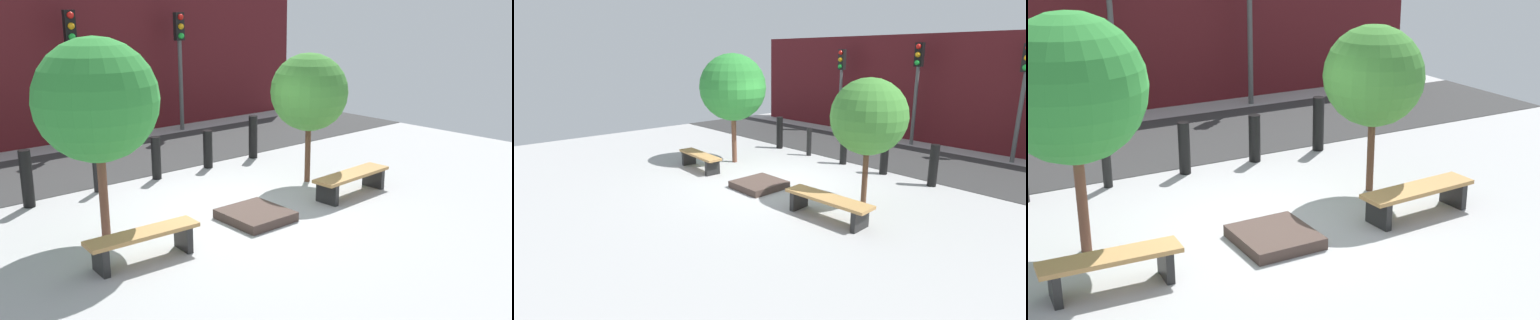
# 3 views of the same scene
# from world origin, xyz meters

# --- Properties ---
(ground_plane) EXTENTS (18.00, 18.00, 0.00)m
(ground_plane) POSITION_xyz_m (0.00, 0.00, 0.00)
(ground_plane) COLOR #A5A5A5
(road_strip) EXTENTS (18.00, 3.30, 0.01)m
(road_strip) POSITION_xyz_m (0.00, 4.62, 0.01)
(road_strip) COLOR #323232
(road_strip) RESTS_ON ground
(building_facade) EXTENTS (16.20, 0.50, 3.77)m
(building_facade) POSITION_xyz_m (0.00, 7.48, 1.88)
(building_facade) COLOR #511419
(building_facade) RESTS_ON ground
(bench_left) EXTENTS (1.68, 0.48, 0.45)m
(bench_left) POSITION_xyz_m (-2.27, -0.66, 0.32)
(bench_left) COLOR black
(bench_left) RESTS_ON ground
(bench_right) EXTENTS (1.84, 0.56, 0.44)m
(bench_right) POSITION_xyz_m (2.27, -0.66, 0.32)
(bench_right) COLOR black
(bench_right) RESTS_ON ground
(planter_bed) EXTENTS (1.02, 1.07, 0.16)m
(planter_bed) POSITION_xyz_m (0.00, -0.46, 0.08)
(planter_bed) COLOR #483731
(planter_bed) RESTS_ON ground
(tree_behind_left_bench) EXTENTS (1.88, 1.88, 3.12)m
(tree_behind_left_bench) POSITION_xyz_m (-2.27, 0.52, 2.17)
(tree_behind_left_bench) COLOR brown
(tree_behind_left_bench) RESTS_ON ground
(tree_behind_right_bench) EXTENTS (1.56, 1.56, 2.65)m
(tree_behind_right_bench) POSITION_xyz_m (2.27, 0.52, 1.86)
(tree_behind_right_bench) COLOR brown
(tree_behind_right_bench) RESTS_ON ground
(bollard_far_left) EXTENTS (0.21, 0.21, 1.06)m
(bollard_far_left) POSITION_xyz_m (-2.68, 2.72, 0.53)
(bollard_far_left) COLOR black
(bollard_far_left) RESTS_ON ground
(bollard_left) EXTENTS (0.15, 0.15, 0.88)m
(bollard_left) POSITION_xyz_m (-1.34, 2.72, 0.44)
(bollard_left) COLOR black
(bollard_left) RESTS_ON ground
(bollard_center) EXTENTS (0.20, 0.20, 0.91)m
(bollard_center) POSITION_xyz_m (0.00, 2.72, 0.45)
(bollard_center) COLOR black
(bollard_center) RESTS_ON ground
(bollard_right) EXTENTS (0.21, 0.21, 0.86)m
(bollard_right) POSITION_xyz_m (1.34, 2.72, 0.43)
(bollard_right) COLOR black
(bollard_right) RESTS_ON ground
(bollard_far_right) EXTENTS (0.21, 0.21, 1.02)m
(bollard_far_right) POSITION_xyz_m (2.68, 2.72, 0.51)
(bollard_far_right) COLOR black
(bollard_far_right) RESTS_ON ground
(traffic_light_mid_west) EXTENTS (0.28, 0.27, 3.45)m
(traffic_light_mid_west) POSITION_xyz_m (0.00, 6.56, 2.39)
(traffic_light_mid_west) COLOR #4F4F4F
(traffic_light_mid_west) RESTS_ON ground
(traffic_light_mid_east) EXTENTS (0.28, 0.27, 3.38)m
(traffic_light_mid_east) POSITION_xyz_m (3.22, 6.56, 2.34)
(traffic_light_mid_east) COLOR #4D4D4D
(traffic_light_mid_east) RESTS_ON ground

